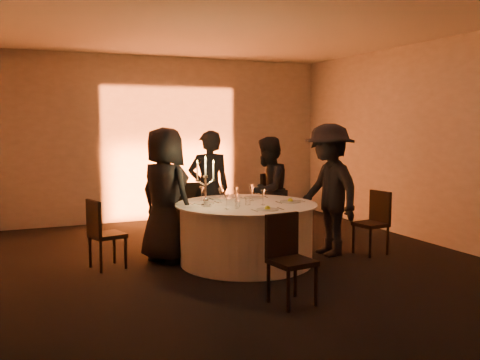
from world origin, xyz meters
name	(u,v)px	position (x,y,z in m)	size (l,w,h in m)	color
floor	(246,263)	(0.00, 0.00, 0.00)	(7.00, 7.00, 0.00)	black
ceiling	(246,24)	(0.00, 0.00, 3.00)	(7.00, 7.00, 0.00)	silver
wall_back	(170,139)	(0.00, 3.50, 1.50)	(7.00, 7.00, 0.00)	#A39F97
wall_front	(462,166)	(0.00, -3.50, 1.50)	(7.00, 7.00, 0.00)	#A39F97
wall_right	(432,143)	(3.00, 0.00, 1.50)	(7.00, 7.00, 0.00)	#A39F97
uplighter_fixture	(176,219)	(0.00, 3.20, 0.05)	(0.25, 0.12, 0.10)	black
banquet_table	(246,233)	(0.00, 0.00, 0.38)	(1.80, 1.80, 0.77)	black
chair_left	(102,230)	(-1.74, 0.43, 0.48)	(0.46, 0.46, 0.86)	black
chair_back_left	(187,209)	(-0.38, 1.31, 0.52)	(0.50, 0.50, 0.93)	black
chair_back_right	(263,201)	(0.84, 1.25, 0.58)	(0.62, 0.62, 1.03)	black
chair_right	(375,219)	(1.82, -0.23, 0.48)	(0.43, 0.42, 0.86)	black
chair_front	(288,253)	(-0.23, -1.55, 0.50)	(0.44, 0.44, 0.89)	black
guest_left	(165,195)	(-0.93, 0.48, 0.87)	(0.85, 0.55, 1.73)	black
guest_back_left	(209,189)	(-0.10, 1.10, 0.84)	(0.61, 0.40, 1.68)	black
guest_back_right	(268,191)	(0.74, 0.88, 0.79)	(0.77, 0.60, 1.59)	black
guest_right	(329,190)	(1.20, -0.03, 0.89)	(1.15, 0.66, 1.78)	black
plate_left	(204,203)	(-0.50, 0.20, 0.78)	(0.36, 0.26, 0.01)	white
plate_back_left	(223,198)	(-0.12, 0.51, 0.78)	(0.36, 0.29, 0.01)	white
plate_back_right	(254,197)	(0.30, 0.43, 0.78)	(0.36, 0.27, 0.01)	white
plate_right	(290,201)	(0.57, -0.13, 0.79)	(0.36, 0.27, 0.08)	white
plate_front	(267,209)	(0.02, -0.58, 0.79)	(0.36, 0.26, 0.08)	white
coffee_cup	(207,204)	(-0.54, -0.04, 0.80)	(0.11, 0.11, 0.07)	white
candelabra	(206,189)	(-0.55, 0.00, 0.99)	(0.26, 0.12, 0.62)	silver
wine_glass_a	(263,194)	(0.14, -0.20, 0.91)	(0.07, 0.07, 0.19)	white
wine_glass_b	(237,197)	(-0.27, -0.33, 0.91)	(0.07, 0.07, 0.19)	white
wine_glass_c	(220,192)	(-0.28, 0.20, 0.91)	(0.07, 0.07, 0.19)	white
wine_glass_d	(227,198)	(-0.40, -0.33, 0.91)	(0.07, 0.07, 0.19)	white
wine_glass_e	(222,189)	(-0.16, 0.43, 0.91)	(0.07, 0.07, 0.19)	white
wine_glass_f	(202,191)	(-0.45, 0.43, 0.91)	(0.07, 0.07, 0.19)	white
wine_glass_g	(251,188)	(0.26, 0.43, 0.91)	(0.07, 0.07, 0.19)	white
wine_glass_h	(236,191)	(-0.06, 0.18, 0.91)	(0.07, 0.07, 0.19)	white
wine_glass_i	(252,190)	(0.17, 0.19, 0.91)	(0.07, 0.07, 0.19)	white
tumbler_a	(237,203)	(-0.21, -0.22, 0.82)	(0.07, 0.07, 0.09)	white
tumbler_b	(248,201)	(-0.03, -0.12, 0.82)	(0.07, 0.07, 0.09)	white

